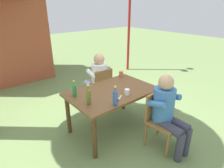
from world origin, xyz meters
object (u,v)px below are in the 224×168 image
table_knife (119,99)px  backpack_by_far_side (159,103)px  chair_far_right (101,86)px  brick_kiosk (0,28)px  bottle_green (74,90)px  dining_table (112,96)px  person_in_plaid_shirt (97,77)px  cup_white (127,92)px  chair_near_right (160,117)px  bottle_olive (89,96)px  backpack_by_near_side (158,103)px  cup_terracotta (121,74)px  lamp_post (130,9)px  person_in_white_shirt (167,110)px  bottle_blue (115,97)px

table_knife → backpack_by_far_side: size_ratio=0.49×
chair_far_right → brick_kiosk: bearing=108.2°
bottle_green → table_knife: (0.46, -0.52, -0.11)m
dining_table → table_knife: size_ratio=6.68×
person_in_plaid_shirt → cup_white: bearing=-102.0°
chair_near_right → backpack_by_far_side: chair_near_right is taller
table_knife → bottle_olive: bearing=158.9°
backpack_by_near_side → cup_white: bearing=-175.2°
brick_kiosk → cup_terracotta: bearing=-70.0°
bottle_olive → cup_terracotta: 1.25m
person_in_plaid_shirt → cup_terracotta: 0.55m
chair_far_right → lamp_post: 3.06m
cup_white → backpack_by_far_side: 1.17m
table_knife → brick_kiosk: brick_kiosk is taller
lamp_post → bottle_green: bearing=-147.2°
person_in_white_shirt → lamp_post: lamp_post is taller
chair_near_right → lamp_post: 4.03m
chair_near_right → brick_kiosk: size_ratio=0.31×
bottle_olive → lamp_post: size_ratio=0.11×
person_in_plaid_shirt → bottle_blue: person_in_plaid_shirt is taller
chair_near_right → bottle_olive: (-0.87, 0.63, 0.40)m
brick_kiosk → table_knife: bearing=-81.9°
backpack_by_far_side → brick_kiosk: (-1.83, 4.20, 1.26)m
cup_terracotta → chair_far_right: bearing=123.8°
bottle_green → cup_terracotta: bottle_green is taller
bottle_green → backpack_by_near_side: 1.84m
chair_near_right → cup_terracotta: (0.25, 1.17, 0.32)m
bottle_blue → cup_terracotta: (0.85, 0.80, -0.08)m
dining_table → table_knife: table_knife is taller
person_in_plaid_shirt → bottle_olive: person_in_plaid_shirt is taller
dining_table → bottle_blue: 0.54m
chair_near_right → table_knife: (-0.44, 0.46, 0.27)m
person_in_white_shirt → cup_terracotta: bearing=79.2°
person_in_white_shirt → brick_kiosk: 5.05m
person_in_plaid_shirt → backpack_by_near_side: (0.76, -1.06, -0.45)m
backpack_by_near_side → backpack_by_far_side: size_ratio=0.94×
chair_far_right → backpack_by_far_side: bearing=-51.4°
bottle_olive → cup_white: bearing=-11.4°
chair_near_right → backpack_by_far_side: (0.78, 0.56, -0.27)m
bottle_olive → bottle_green: bearing=95.1°
chair_far_right → lamp_post: lamp_post is taller
bottle_green → table_knife: bearing=-48.4°
chair_far_right → bottle_blue: size_ratio=2.92×
chair_far_right → cup_white: size_ratio=9.10×
backpack_by_far_side → cup_terracotta: bearing=131.3°
backpack_by_near_side → lamp_post: (1.48, 2.42, 1.76)m
bottle_blue → lamp_post: 4.03m
person_in_white_shirt → brick_kiosk: brick_kiosk is taller
chair_near_right → lamp_post: size_ratio=0.32×
chair_near_right → bottle_green: size_ratio=3.27×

